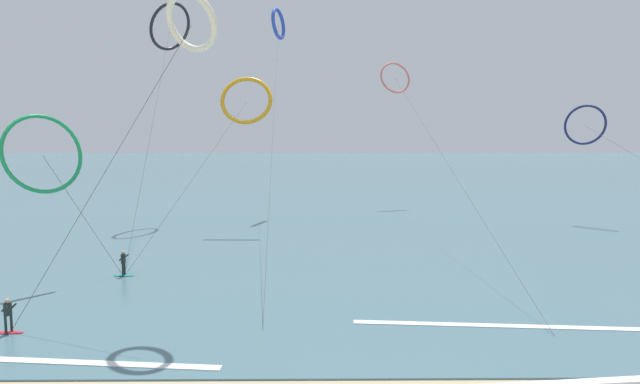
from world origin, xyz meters
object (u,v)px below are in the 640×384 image
(kite_amber, at_px, (246,100))
(kite_cobalt, at_px, (278,24))
(surfer_teal, at_px, (124,265))
(kite_charcoal, at_px, (170,27))
(kite_emerald, at_px, (43,154))
(kite_navy, at_px, (585,125))
(kite_ivory, at_px, (191,22))
(surfer_crimson, at_px, (8,318))
(kite_coral, at_px, (395,78))

(kite_amber, height_order, kite_cobalt, kite_cobalt)
(surfer_teal, bearing_deg, kite_charcoal, 12.21)
(kite_charcoal, relative_size, kite_emerald, 2.57)
(kite_navy, distance_m, kite_cobalt, 35.22)
(kite_charcoal, bearing_deg, kite_emerald, 31.89)
(kite_ivory, bearing_deg, surfer_crimson, 55.10)
(kite_navy, relative_size, kite_charcoal, 1.41)
(surfer_crimson, bearing_deg, surfer_teal, 21.39)
(kite_charcoal, height_order, kite_ivory, kite_charcoal)
(kite_cobalt, xyz_separation_m, kite_emerald, (-12.51, -32.54, -13.45))
(kite_navy, relative_size, kite_cobalt, 0.90)
(kite_amber, xyz_separation_m, kite_navy, (34.43, 4.10, -2.30))
(kite_cobalt, distance_m, kite_ivory, 38.07)
(kite_cobalt, bearing_deg, surfer_teal, -178.36)
(kite_navy, distance_m, kite_emerald, 50.66)
(surfer_crimson, distance_m, kite_coral, 55.69)
(kite_amber, distance_m, kite_coral, 25.53)
(kite_emerald, bearing_deg, surfer_crimson, -125.31)
(kite_cobalt, height_order, kite_coral, kite_cobalt)
(surfer_crimson, height_order, kite_charcoal, kite_charcoal)
(surfer_crimson, distance_m, kite_cobalt, 47.38)
(kite_ivory, bearing_deg, surfer_teal, -16.80)
(surfer_crimson, relative_size, kite_cobalt, 0.04)
(surfer_crimson, bearing_deg, kite_emerald, 45.17)
(kite_amber, bearing_deg, kite_navy, 8.06)
(kite_emerald, bearing_deg, kite_charcoal, 38.28)
(surfer_teal, distance_m, kite_emerald, 8.68)
(kite_navy, xyz_separation_m, kite_ivory, (-34.31, -28.82, 5.13))
(surfer_teal, bearing_deg, kite_emerald, 122.19)
(kite_amber, height_order, kite_navy, kite_amber)
(kite_coral, distance_m, kite_ivory, 46.70)
(kite_coral, height_order, kite_ivory, kite_coral)
(surfer_crimson, xyz_separation_m, kite_navy, (42.59, 32.59, 9.32))
(kite_coral, height_order, kite_emerald, kite_coral)
(surfer_teal, relative_size, surfer_crimson, 1.00)
(kite_navy, height_order, kite_cobalt, kite_cobalt)
(surfer_teal, bearing_deg, kite_coral, -25.61)
(kite_navy, relative_size, kite_coral, 0.78)
(kite_amber, relative_size, kite_cobalt, 0.45)
(kite_navy, distance_m, kite_ivory, 45.10)
(surfer_teal, height_order, kite_coral, kite_coral)
(surfer_crimson, height_order, kite_emerald, kite_emerald)
(kite_cobalt, bearing_deg, kite_emerald, 176.12)
(kite_amber, bearing_deg, kite_emerald, -115.96)
(surfer_crimson, xyz_separation_m, kite_coral, (24.92, 47.38, 15.32))
(kite_charcoal, distance_m, kite_emerald, 29.34)
(kite_charcoal, bearing_deg, kite_ivory, 50.71)
(kite_amber, distance_m, kite_navy, 34.75)
(kite_amber, distance_m, kite_charcoal, 13.67)
(kite_amber, relative_size, kite_coral, 0.38)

